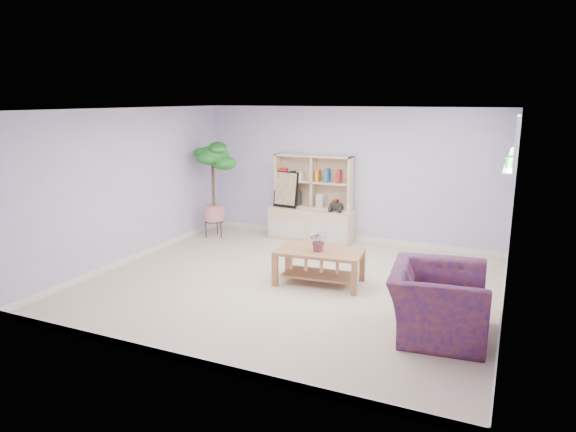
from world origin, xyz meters
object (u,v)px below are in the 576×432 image
at_px(storage_unit, 311,198).
at_px(floor_tree, 214,191).
at_px(coffee_table, 319,267).
at_px(armchair, 438,297).

bearing_deg(storage_unit, floor_tree, -161.08).
bearing_deg(storage_unit, coffee_table, -65.53).
xyz_separation_m(coffee_table, floor_tree, (-2.66, 1.51, 0.64)).
bearing_deg(armchair, storage_unit, 35.56).
height_order(storage_unit, coffee_table, storage_unit).
xyz_separation_m(storage_unit, floor_tree, (-1.70, -0.58, 0.11)).
xyz_separation_m(floor_tree, armchair, (4.39, -2.46, -0.46)).
relative_size(floor_tree, armchair, 1.54).
bearing_deg(armchair, floor_tree, 54.87).
xyz_separation_m(coffee_table, armchair, (1.74, -0.95, 0.18)).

